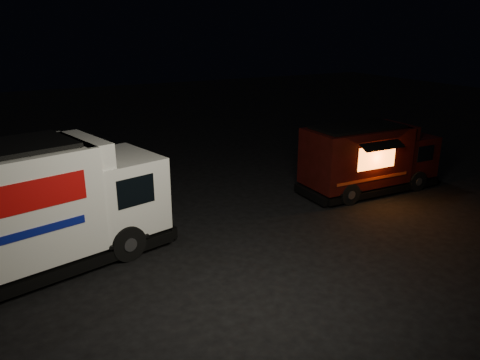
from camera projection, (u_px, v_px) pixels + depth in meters
name	position (u px, v px, depth m)	size (l,w,h in m)	color
ground	(215.00, 245.00, 13.87)	(80.00, 80.00, 0.00)	black
white_truck	(25.00, 209.00, 11.90)	(7.61, 2.60, 3.45)	white
red_truck	(370.00, 157.00, 18.09)	(5.68, 2.09, 2.64)	#330A09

